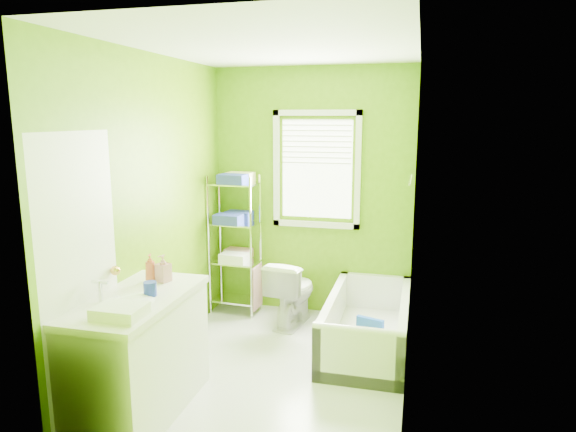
% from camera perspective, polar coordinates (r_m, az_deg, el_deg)
% --- Properties ---
extents(ground, '(2.90, 2.90, 0.00)m').
position_cam_1_polar(ground, '(4.46, -1.44, -16.92)').
color(ground, silver).
rests_on(ground, ground).
extents(room_envelope, '(2.14, 2.94, 2.62)m').
position_cam_1_polar(room_envelope, '(3.98, -1.55, 3.16)').
color(room_envelope, '#598C06').
rests_on(room_envelope, ground).
extents(window, '(0.92, 0.05, 1.22)m').
position_cam_1_polar(window, '(5.34, 3.20, 5.85)').
color(window, white).
rests_on(window, ground).
extents(door, '(0.09, 0.80, 2.00)m').
position_cam_1_polar(door, '(3.68, -21.90, -7.05)').
color(door, white).
rests_on(door, ground).
extents(right_wall_decor, '(0.04, 1.48, 1.17)m').
position_cam_1_polar(right_wall_decor, '(3.85, 13.36, -0.82)').
color(right_wall_decor, '#3F070B').
rests_on(right_wall_decor, ground).
extents(bathtub, '(0.72, 1.55, 0.50)m').
position_cam_1_polar(bathtub, '(4.86, 8.76, -12.55)').
color(bathtub, white).
rests_on(bathtub, ground).
extents(toilet, '(0.48, 0.72, 0.68)m').
position_cam_1_polar(toilet, '(5.27, 0.45, -8.40)').
color(toilet, white).
rests_on(toilet, ground).
extents(vanity, '(0.59, 1.16, 1.08)m').
position_cam_1_polar(vanity, '(3.87, -16.30, -14.32)').
color(vanity, white).
rests_on(vanity, ground).
extents(wire_shelf_unit, '(0.52, 0.42, 1.51)m').
position_cam_1_polar(wire_shelf_unit, '(5.46, -5.74, -1.46)').
color(wire_shelf_unit, silver).
rests_on(wire_shelf_unit, ground).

